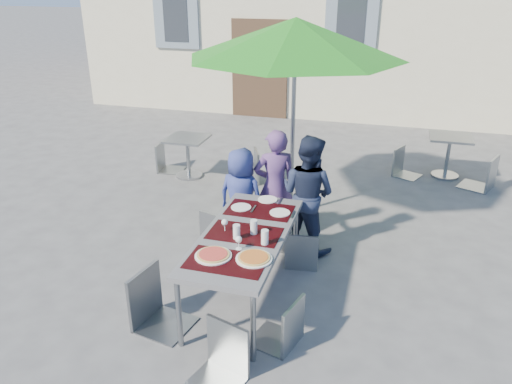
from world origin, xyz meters
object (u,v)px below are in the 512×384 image
(pizza_near_right, at_px, (254,258))
(chair_4, at_px, (284,296))
(child_0, at_px, (241,197))
(bg_chair_r_0, at_px, (250,147))
(patio_umbrella, at_px, (296,39))
(bg_chair_l_0, at_px, (164,141))
(child_2, at_px, (308,194))
(chair_3, at_px, (151,267))
(chair_1, at_px, (276,210))
(bg_chair_r_1, at_px, (489,152))
(chair_0, at_px, (217,208))
(chair_2, at_px, (303,229))
(cafe_table_1, at_px, (449,150))
(cafe_table_0, at_px, (188,152))
(dining_table, at_px, (245,238))
(pizza_near_left, at_px, (213,255))
(child_1, at_px, (275,186))
(bg_chair_l_1, at_px, (406,146))
(chair_5, at_px, (220,324))

(pizza_near_right, distance_m, chair_4, 0.43)
(child_0, relative_size, bg_chair_r_0, 1.24)
(patio_umbrella, distance_m, bg_chair_l_0, 3.22)
(child_2, relative_size, chair_3, 1.36)
(chair_1, height_order, bg_chair_l_0, bg_chair_l_0)
(bg_chair_l_0, relative_size, bg_chair_r_1, 0.89)
(chair_0, bearing_deg, bg_chair_r_1, 39.82)
(child_2, xyz_separation_m, chair_2, (0.04, -0.45, -0.23))
(bg_chair_l_0, distance_m, cafe_table_1, 4.69)
(child_0, xyz_separation_m, cafe_table_0, (-1.51, 1.87, -0.18))
(patio_umbrella, bearing_deg, dining_table, -90.67)
(pizza_near_left, height_order, chair_1, chair_1)
(chair_2, relative_size, cafe_table_1, 1.19)
(pizza_near_left, bearing_deg, dining_table, 74.36)
(child_1, height_order, bg_chair_r_1, child_1)
(pizza_near_left, relative_size, cafe_table_0, 0.50)
(bg_chair_r_0, distance_m, bg_chair_l_1, 2.57)
(chair_3, xyz_separation_m, chair_4, (1.24, 0.04, -0.11))
(child_0, height_order, chair_0, child_0)
(child_2, xyz_separation_m, chair_3, (-1.11, -1.84, -0.09))
(dining_table, height_order, pizza_near_right, pizza_near_right)
(chair_4, distance_m, patio_umbrella, 3.28)
(child_1, height_order, cafe_table_0, child_1)
(cafe_table_0, bearing_deg, chair_4, -55.70)
(chair_5, bearing_deg, chair_3, 149.54)
(bg_chair_l_0, bearing_deg, chair_1, -40.52)
(cafe_table_0, bearing_deg, cafe_table_1, 15.97)
(pizza_near_left, xyz_separation_m, chair_5, (0.28, -0.63, -0.22))
(bg_chair_r_1, bearing_deg, bg_chair_l_1, 167.66)
(chair_0, bearing_deg, chair_5, -69.14)
(pizza_near_left, distance_m, child_0, 1.65)
(chair_0, relative_size, chair_3, 0.82)
(dining_table, distance_m, child_2, 1.27)
(child_2, height_order, chair_3, child_2)
(pizza_near_right, bearing_deg, bg_chair_l_1, 74.05)
(pizza_near_left, bearing_deg, cafe_table_1, 63.44)
(chair_1, xyz_separation_m, chair_3, (-0.76, -1.70, 0.10))
(child_1, xyz_separation_m, child_2, (0.43, -0.11, -0.00))
(child_2, bearing_deg, patio_umbrella, -44.08)
(chair_1, relative_size, bg_chair_r_0, 0.91)
(chair_1, bearing_deg, bg_chair_r_0, 114.62)
(child_1, height_order, patio_umbrella, patio_umbrella)
(bg_chair_l_0, bearing_deg, dining_table, -52.87)
(chair_1, xyz_separation_m, chair_5, (0.09, -2.20, 0.03))
(child_1, distance_m, patio_umbrella, 1.81)
(dining_table, distance_m, child_1, 1.32)
(dining_table, height_order, cafe_table_1, dining_table)
(dining_table, distance_m, pizza_near_left, 0.52)
(chair_2, bearing_deg, chair_1, 141.73)
(cafe_table_1, bearing_deg, chair_1, -124.60)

